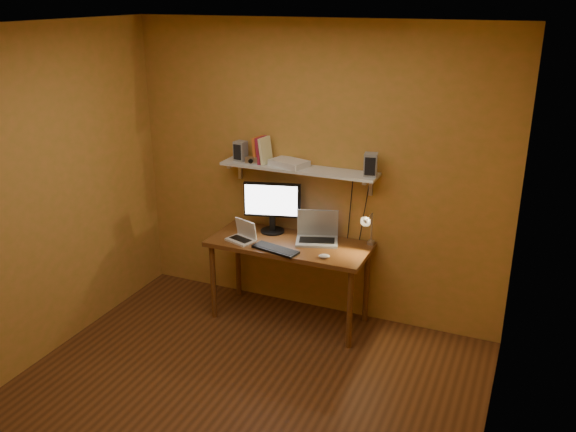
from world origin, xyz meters
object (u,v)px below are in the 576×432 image
at_px(router, 289,163).
at_px(netbook, 243,235).
at_px(wall_shelf, 298,169).
at_px(speaker_right, 371,165).
at_px(laptop, 317,233).
at_px(desk, 289,251).
at_px(monitor, 272,205).
at_px(desk_lamp, 368,226).
at_px(speaker_left, 241,151).
at_px(keyboard, 276,249).
at_px(mouse, 324,256).
at_px(shelf_camera, 251,161).

bearing_deg(router, netbook, -133.46).
relative_size(wall_shelf, speaker_right, 7.35).
distance_m(laptop, netbook, 0.65).
relative_size(desk, monitor, 2.80).
xyz_separation_m(netbook, desk_lamp, (1.05, 0.24, 0.16)).
xyz_separation_m(laptop, speaker_left, (-0.76, 0.06, 0.64)).
xyz_separation_m(netbook, keyboard, (0.35, -0.10, -0.04)).
relative_size(wall_shelf, monitor, 2.80).
height_order(wall_shelf, speaker_left, speaker_left).
xyz_separation_m(mouse, shelf_camera, (-0.81, 0.31, 0.64)).
distance_m(desk, laptop, 0.29).
distance_m(wall_shelf, monitor, 0.42).
bearing_deg(shelf_camera, speaker_right, 3.37).
distance_m(monitor, router, 0.42).
relative_size(wall_shelf, speaker_left, 7.97).
height_order(laptop, speaker_left, speaker_left).
bearing_deg(monitor, laptop, -18.58).
distance_m(speaker_left, shelf_camera, 0.17).
bearing_deg(desk, laptop, 33.74).
xyz_separation_m(speaker_left, router, (0.47, 0.01, -0.06)).
height_order(wall_shelf, mouse, wall_shelf).
xyz_separation_m(mouse, desk_lamp, (0.27, 0.32, 0.19)).
relative_size(wall_shelf, netbook, 5.02).
relative_size(desk, wall_shelf, 1.00).
bearing_deg(wall_shelf, laptop, -15.50).
distance_m(shelf_camera, router, 0.33).
xyz_separation_m(speaker_right, router, (-0.73, 0.02, -0.07)).
bearing_deg(desk_lamp, keyboard, -154.09).
bearing_deg(keyboard, monitor, 130.60).
height_order(keyboard, shelf_camera, shelf_camera).
bearing_deg(monitor, mouse, -44.44).
xyz_separation_m(desk, keyboard, (-0.04, -0.21, 0.10)).
bearing_deg(laptop, netbook, -175.08).
relative_size(desk, router, 4.47).
height_order(wall_shelf, speaker_right, speaker_right).
bearing_deg(keyboard, router, 109.88).
bearing_deg(router, speaker_right, -1.29).
distance_m(wall_shelf, shelf_camera, 0.42).
bearing_deg(router, mouse, -39.22).
distance_m(desk, wall_shelf, 0.72).
height_order(laptop, router, router).
height_order(wall_shelf, laptop, wall_shelf).
bearing_deg(desk_lamp, desk, -169.19).
relative_size(keyboard, speaker_left, 2.33).
xyz_separation_m(wall_shelf, speaker_left, (-0.56, -0.00, 0.10)).
xyz_separation_m(desk, mouse, (0.39, -0.19, 0.10)).
relative_size(monitor, router, 1.60).
bearing_deg(speaker_left, mouse, -13.95).
height_order(desk, speaker_left, speaker_left).
bearing_deg(monitor, router, -2.22).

